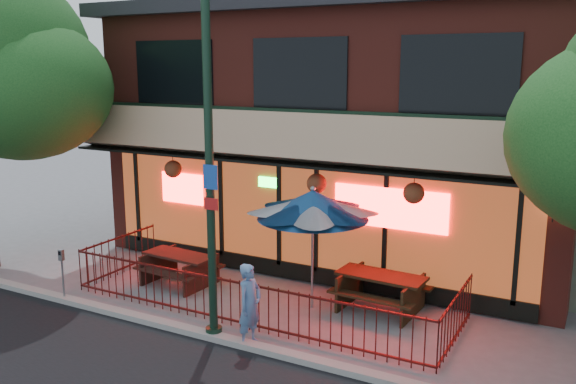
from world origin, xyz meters
name	(u,v)px	position (x,y,z in m)	size (l,w,h in m)	color
ground	(226,329)	(0.00, 0.00, 0.00)	(80.00, 80.00, 0.00)	gray
curb	(211,336)	(0.00, -0.50, 0.06)	(80.00, 0.25, 0.12)	#999993
restaurant_building	(361,103)	(0.00, 7.11, 4.13)	(12.96, 9.49, 8.05)	maroon
patio_fence	(239,291)	(0.00, 0.50, 0.63)	(8.44, 2.62, 1.00)	#44100E
street_light	(210,178)	(0.00, -0.40, 3.15)	(0.43, 0.32, 7.00)	black
picnic_table_left	(179,264)	(-2.41, 1.63, 0.50)	(1.86, 1.48, 0.75)	#361A13
picnic_table_right	(381,287)	(2.40, 2.40, 0.53)	(1.95, 1.54, 0.80)	black
patio_umbrella	(313,205)	(1.04, 1.83, 2.31)	(2.36, 2.36, 2.70)	gray
pedestrian	(250,305)	(0.80, -0.35, 0.80)	(0.58, 0.38, 1.59)	#557AAA
parking_meter_near	(62,267)	(-4.00, -0.48, 0.81)	(0.11, 0.10, 1.20)	#95999D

